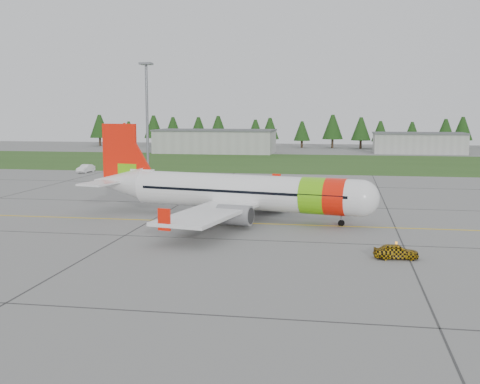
# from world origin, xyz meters

# --- Properties ---
(ground) EXTENTS (320.00, 320.00, 0.00)m
(ground) POSITION_xyz_m (0.00, 0.00, 0.00)
(ground) COLOR gray
(ground) RESTS_ON ground
(aircraft) EXTENTS (32.66, 30.59, 10.00)m
(aircraft) POSITION_xyz_m (-6.21, 10.42, 2.88)
(aircraft) COLOR white
(aircraft) RESTS_ON ground
(follow_me_car) EXTENTS (1.31, 1.50, 3.46)m
(follow_me_car) POSITION_xyz_m (8.98, -4.80, 1.73)
(follow_me_car) COLOR #DEA70C
(follow_me_car) RESTS_ON ground
(service_van) EXTENTS (1.72, 1.64, 4.54)m
(service_van) POSITION_xyz_m (-42.71, 53.55, 2.27)
(service_van) COLOR white
(service_van) RESTS_ON ground
(grass_strip) EXTENTS (320.00, 50.00, 0.03)m
(grass_strip) POSITION_xyz_m (0.00, 82.00, 0.01)
(grass_strip) COLOR #30561E
(grass_strip) RESTS_ON ground
(taxi_guideline) EXTENTS (120.00, 0.25, 0.02)m
(taxi_guideline) POSITION_xyz_m (0.00, 8.00, 0.01)
(taxi_guideline) COLOR gold
(taxi_guideline) RESTS_ON ground
(hangar_west) EXTENTS (32.00, 14.00, 6.00)m
(hangar_west) POSITION_xyz_m (-30.00, 110.00, 3.00)
(hangar_west) COLOR #A8A8A3
(hangar_west) RESTS_ON ground
(hangar_east) EXTENTS (24.00, 12.00, 5.20)m
(hangar_east) POSITION_xyz_m (25.00, 118.00, 2.60)
(hangar_east) COLOR #A8A8A3
(hangar_east) RESTS_ON ground
(floodlight_mast) EXTENTS (0.50, 0.50, 20.00)m
(floodlight_mast) POSITION_xyz_m (-32.00, 58.00, 10.00)
(floodlight_mast) COLOR slate
(floodlight_mast) RESTS_ON ground
(treeline) EXTENTS (160.00, 8.00, 10.00)m
(treeline) POSITION_xyz_m (0.00, 138.00, 5.00)
(treeline) COLOR #1C3F14
(treeline) RESTS_ON ground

